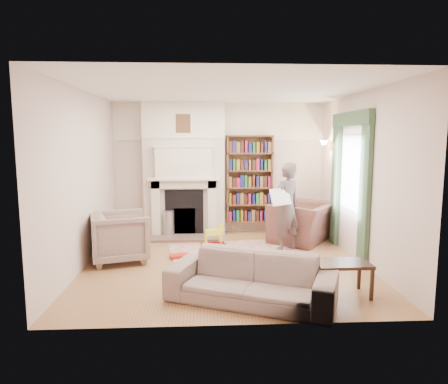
{
  "coord_description": "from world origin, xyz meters",
  "views": [
    {
      "loc": [
        -0.35,
        -6.41,
        2.05
      ],
      "look_at": [
        0.0,
        0.25,
        1.15
      ],
      "focal_mm": 32.0,
      "sensor_mm": 36.0,
      "label": 1
    }
  ],
  "objects": [
    {
      "name": "armchair_reading",
      "position": [
        1.61,
        1.29,
        0.39
      ],
      "size": [
        1.56,
        1.59,
        0.78
      ],
      "primitive_type": "imported",
      "rotation": [
        0.0,
        0.0,
        4.07
      ],
      "color": "#54302C",
      "rests_on": "floor"
    },
    {
      "name": "wall_back",
      "position": [
        0.0,
        2.25,
        1.4
      ],
      "size": [
        4.5,
        0.0,
        4.5
      ],
      "primitive_type": "plane",
      "rotation": [
        1.57,
        0.0,
        0.0
      ],
      "color": "beige",
      "rests_on": "floor"
    },
    {
      "name": "window",
      "position": [
        2.23,
        0.4,
        1.45
      ],
      "size": [
        0.02,
        0.9,
        1.3
      ],
      "primitive_type": "cube",
      "color": "silver",
      "rests_on": "wall_right"
    },
    {
      "name": "wall_left",
      "position": [
        -2.25,
        0.0,
        1.4
      ],
      "size": [
        0.0,
        4.5,
        4.5
      ],
      "primitive_type": "plane",
      "rotation": [
        1.57,
        0.0,
        1.57
      ],
      "color": "beige",
      "rests_on": "floor"
    },
    {
      "name": "curtain_right",
      "position": [
        2.2,
        1.1,
        1.2
      ],
      "size": [
        0.07,
        0.32,
        2.4
      ],
      "primitive_type": "cube",
      "color": "#30472D",
      "rests_on": "floor"
    },
    {
      "name": "man_reading",
      "position": [
        1.16,
        0.69,
        0.81
      ],
      "size": [
        0.71,
        0.64,
        1.62
      ],
      "primitive_type": "imported",
      "rotation": [
        0.0,
        0.0,
        3.69
      ],
      "color": "#544543",
      "rests_on": "floor"
    },
    {
      "name": "wall_sconce",
      "position": [
        2.03,
        1.5,
        1.9
      ],
      "size": [
        0.2,
        0.24,
        0.24
      ],
      "primitive_type": null,
      "color": "gold",
      "rests_on": "wall_right"
    },
    {
      "name": "wall_front",
      "position": [
        0.0,
        -2.25,
        1.4
      ],
      "size": [
        4.5,
        0.0,
        4.5
      ],
      "primitive_type": "plane",
      "rotation": [
        -1.57,
        0.0,
        0.0
      ],
      "color": "beige",
      "rests_on": "floor"
    },
    {
      "name": "paraffin_heater",
      "position": [
        -1.08,
        1.85,
        0.28
      ],
      "size": [
        0.32,
        0.32,
        0.55
      ],
      "primitive_type": "cylinder",
      "rotation": [
        0.0,
        0.0,
        0.43
      ],
      "color": "#B6B7BE",
      "rests_on": "floor"
    },
    {
      "name": "newspaper",
      "position": [
        1.01,
        0.49,
        1.03
      ],
      "size": [
        0.44,
        0.34,
        0.29
      ],
      "primitive_type": "cube",
      "rotation": [
        -0.35,
        0.0,
        0.55
      ],
      "color": "white",
      "rests_on": "man_reading"
    },
    {
      "name": "fireplace",
      "position": [
        -0.75,
        2.05,
        1.39
      ],
      "size": [
        1.7,
        0.58,
        2.8
      ],
      "color": "beige",
      "rests_on": "floor"
    },
    {
      "name": "pelmet",
      "position": [
        2.19,
        0.4,
        2.38
      ],
      "size": [
        0.09,
        1.7,
        0.24
      ],
      "primitive_type": "cube",
      "color": "#30472D",
      "rests_on": "wall_right"
    },
    {
      "name": "comic_annuals",
      "position": [
        0.22,
        -0.4,
        0.02
      ],
      "size": [
        0.35,
        0.59,
        0.02
      ],
      "color": "red",
      "rests_on": "rug"
    },
    {
      "name": "curtain_left",
      "position": [
        2.2,
        -0.3,
        1.2
      ],
      "size": [
        0.07,
        0.32,
        2.4
      ],
      "primitive_type": "cube",
      "color": "#30472D",
      "rests_on": "floor"
    },
    {
      "name": "ceiling",
      "position": [
        0.0,
        0.0,
        2.8
      ],
      "size": [
        4.5,
        4.5,
        0.0
      ],
      "primitive_type": "plane",
      "rotation": [
        3.14,
        0.0,
        0.0
      ],
      "color": "white",
      "rests_on": "wall_back"
    },
    {
      "name": "floor",
      "position": [
        0.0,
        0.0,
        0.0
      ],
      "size": [
        4.5,
        4.5,
        0.0
      ],
      "primitive_type": "plane",
      "color": "olive",
      "rests_on": "ground"
    },
    {
      "name": "game_box_lid",
      "position": [
        -0.77,
        0.28,
        0.04
      ],
      "size": [
        0.35,
        0.27,
        0.05
      ],
      "primitive_type": "cube",
      "rotation": [
        0.0,
        0.0,
        0.21
      ],
      "color": "red",
      "rests_on": "rug"
    },
    {
      "name": "rug",
      "position": [
        0.24,
        0.45,
        0.01
      ],
      "size": [
        2.56,
        2.12,
        0.01
      ],
      "primitive_type": "cube",
      "rotation": [
        0.0,
        0.0,
        0.17
      ],
      "color": "beige",
      "rests_on": "floor"
    },
    {
      "name": "armchair_left",
      "position": [
        -1.75,
        0.18,
        0.41
      ],
      "size": [
        1.12,
        1.11,
        0.83
      ],
      "primitive_type": "imported",
      "rotation": [
        0.0,
        0.0,
        1.86
      ],
      "color": "#B7AA97",
      "rests_on": "floor"
    },
    {
      "name": "coffee_table",
      "position": [
        1.45,
        -1.48,
        0.23
      ],
      "size": [
        0.71,
        0.47,
        0.45
      ],
      "primitive_type": null,
      "rotation": [
        0.0,
        0.0,
        0.03
      ],
      "color": "black",
      "rests_on": "floor"
    },
    {
      "name": "rocking_horse",
      "position": [
        -0.17,
        1.08,
        0.21
      ],
      "size": [
        0.49,
        0.27,
        0.41
      ],
      "primitive_type": null,
      "rotation": [
        0.0,
        0.0,
        0.18
      ],
      "color": "#FBF729",
      "rests_on": "rug"
    },
    {
      "name": "board_game",
      "position": [
        -0.65,
        -0.12,
        0.03
      ],
      "size": [
        0.36,
        0.36,
        0.03
      ],
      "primitive_type": "cube",
      "rotation": [
        0.0,
        0.0,
        -0.11
      ],
      "color": "gold",
      "rests_on": "rug"
    },
    {
      "name": "bookcase",
      "position": [
        0.65,
        2.12,
        1.18
      ],
      "size": [
        1.0,
        0.24,
        1.85
      ],
      "primitive_type": "cube",
      "color": "brown",
      "rests_on": "floor"
    },
    {
      "name": "wall_right",
      "position": [
        2.25,
        0.0,
        1.4
      ],
      "size": [
        0.0,
        4.5,
        4.5
      ],
      "primitive_type": "plane",
      "rotation": [
        1.57,
        0.0,
        -1.57
      ],
      "color": "beige",
      "rests_on": "floor"
    },
    {
      "name": "sofa",
      "position": [
        0.24,
        -1.63,
        0.3
      ],
      "size": [
        2.23,
        1.56,
        0.61
      ],
      "primitive_type": "imported",
      "rotation": [
        0.0,
        0.0,
        -0.4
      ],
      "color": "#A39A86",
      "rests_on": "floor"
    }
  ]
}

